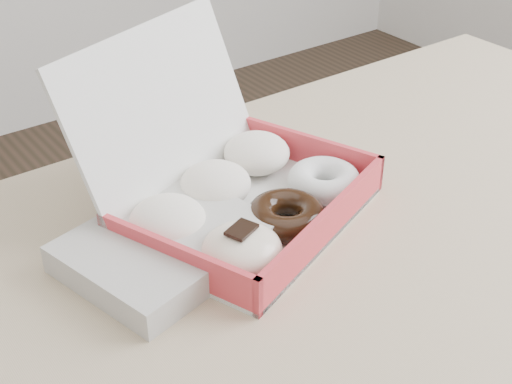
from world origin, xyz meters
TOP-DOWN VIEW (x-y plane):
  - table at (0.00, 0.00)m, footprint 1.20×0.80m
  - donut_box at (-0.17, 0.13)m, footprint 0.40×0.38m
  - newspapers at (-0.29, 0.11)m, footprint 0.26×0.23m

SIDE VIEW (x-z plane):
  - table at x=0.00m, z-range 0.30..1.05m
  - newspapers at x=-0.29m, z-range 0.75..0.79m
  - donut_box at x=-0.17m, z-range 0.68..0.90m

